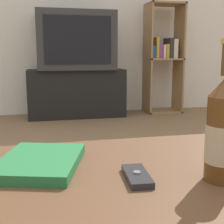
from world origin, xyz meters
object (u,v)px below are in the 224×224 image
object	(u,v)px
television	(75,41)
table_book	(40,162)
beer_bottle	(224,131)
bookshelf	(163,56)
cell_phone	(137,176)
tv_stand	(76,93)

from	to	relation	value
television	table_book	world-z (taller)	television
beer_bottle	bookshelf	bearing A→B (deg)	70.47
television	beer_bottle	bearing A→B (deg)	-90.05
bookshelf	cell_phone	distance (m)	3.07
bookshelf	cell_phone	world-z (taller)	bookshelf
beer_bottle	tv_stand	bearing A→B (deg)	89.95
cell_phone	table_book	xyz separation A→B (m)	(-0.20, 0.12, 0.00)
tv_stand	beer_bottle	size ratio (longest dim) A/B	3.49
bookshelf	table_book	size ratio (longest dim) A/B	4.43
bookshelf	cell_phone	bearing A→B (deg)	-112.85
table_book	television	bearing A→B (deg)	98.36
bookshelf	beer_bottle	size ratio (longest dim) A/B	4.20
tv_stand	cell_phone	bearing A→B (deg)	-93.61
television	table_book	size ratio (longest dim) A/B	2.88
tv_stand	table_book	bearing A→B (deg)	-98.11
television	beer_bottle	world-z (taller)	television
cell_phone	table_book	size ratio (longest dim) A/B	0.42
tv_stand	television	world-z (taller)	television
cell_phone	table_book	distance (m)	0.24
television	beer_bottle	distance (m)	2.82
tv_stand	bookshelf	xyz separation A→B (m)	(1.01, 0.05, 0.40)
bookshelf	tv_stand	bearing A→B (deg)	-177.20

